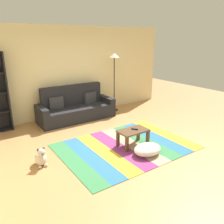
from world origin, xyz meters
TOP-DOWN VIEW (x-y plane):
  - ground_plane at (0.00, 0.00)m, footprint 14.00×14.00m
  - back_wall at (0.00, 2.55)m, footprint 6.80×0.10m
  - rug at (-0.06, -0.29)m, footprint 2.88×2.09m
  - couch at (-0.17, 2.02)m, footprint 2.26×0.80m
  - coffee_table at (0.10, -0.35)m, footprint 0.68×0.41m
  - pouf at (0.09, -0.85)m, footprint 0.62×0.47m
  - dog at (-1.88, -0.01)m, footprint 0.22×0.35m
  - standing_lamp at (1.30, 2.11)m, footprint 0.32×0.32m
  - tv_remote at (0.15, -0.35)m, footprint 0.12×0.15m

SIDE VIEW (x-z plane):
  - ground_plane at x=0.00m, z-range 0.00..0.00m
  - rug at x=-0.06m, z-range 0.00..0.01m
  - pouf at x=0.09m, z-range 0.01..0.23m
  - dog at x=-1.88m, z-range -0.04..0.36m
  - coffee_table at x=0.10m, z-range 0.12..0.49m
  - couch at x=-0.17m, z-range -0.16..0.84m
  - tv_remote at x=0.15m, z-range 0.38..0.40m
  - back_wall at x=0.00m, z-range 0.00..2.70m
  - standing_lamp at x=1.30m, z-range 0.63..2.52m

